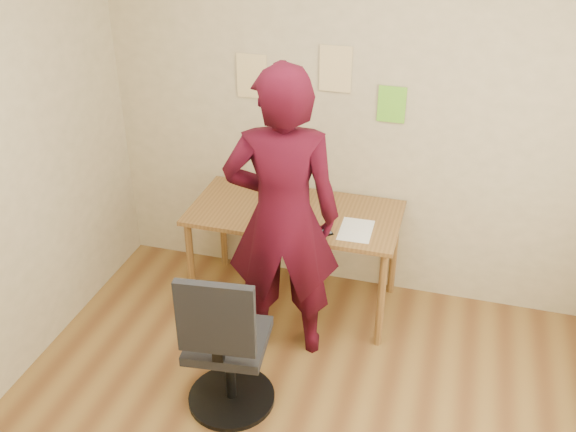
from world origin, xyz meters
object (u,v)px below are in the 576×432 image
(laptop, at_px, (283,201))
(office_chair, at_px, (226,352))
(person, at_px, (283,218))
(desk, at_px, (295,222))
(phone, at_px, (325,231))

(laptop, xyz_separation_m, office_chair, (-0.00, -1.12, -0.37))
(person, bearing_deg, laptop, -87.07)
(office_chair, xyz_separation_m, person, (0.14, 0.64, 0.53))
(desk, height_order, person, person)
(desk, relative_size, laptop, 4.13)
(desk, height_order, phone, phone)
(laptop, xyz_separation_m, person, (0.14, -0.48, 0.15))
(laptop, relative_size, office_chair, 0.35)
(person, bearing_deg, desk, -97.07)
(phone, xyz_separation_m, person, (-0.20, -0.26, 0.20))
(office_chair, bearing_deg, laptop, 83.39)
(laptop, xyz_separation_m, phone, (0.34, -0.23, -0.05))
(office_chair, bearing_deg, person, 70.99)
(phone, height_order, office_chair, office_chair)
(laptop, bearing_deg, office_chair, -95.59)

